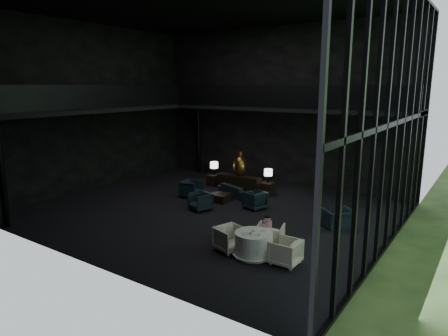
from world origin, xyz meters
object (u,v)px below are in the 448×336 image
Objects in this scene: lounge_armchair_south at (200,200)px; window_armchair at (338,216)px; table_lamp_left at (214,166)px; lounge_armchair_west at (191,187)px; lounge_armchair_east at (255,199)px; dining_chair_west at (230,236)px; side_table_right at (268,189)px; side_table_left at (213,180)px; child at (267,224)px; coffee_table at (220,198)px; dining_chair_north at (270,234)px; dining_table at (253,246)px; dining_chair_east at (285,250)px; sofa at (236,189)px; console at (239,183)px; table_lamp_right at (268,173)px; bronze_urn at (240,165)px.

window_armchair is at bearing 32.27° from lounge_armchair_south.
table_lamp_left is 0.69× the size of lounge_armchair_west.
dining_chair_west is at bearing 36.35° from lounge_armchair_east.
side_table_right is 0.71× the size of lounge_armchair_south.
child reaches higher than side_table_left.
side_table_right is at bearing 60.16° from coffee_table.
dining_table is at bearing 67.18° from dining_chair_north.
lounge_armchair_south is 5.81m from dining_chair_east.
dining_table is (4.09, -5.31, -0.00)m from sofa.
child is at bearing -128.04° from lounge_armchair_west.
console is 2.18m from coffee_table.
side_table_left is at bearing -130.98° from dining_chair_east.
lounge_armchair_east is 0.96× the size of dining_chair_west.
lounge_armchair_east is at bearing -31.47° from table_lamp_left.
coffee_table is (0.38, -2.14, -0.19)m from console.
dining_chair_east reaches higher than sofa.
table_lamp_right reaches higher than table_lamp_left.
dining_chair_north is at bearing -127.79° from lounge_armchair_west.
dining_chair_north is 1.06× the size of dining_chair_east.
console is at bearing -50.13° from child.
child is (-1.30, -2.99, 0.31)m from window_armchair.
table_lamp_left is 8.40m from dining_chair_west.
coffee_table is 5.89m from dining_table.
lounge_armchair_south is (2.00, -3.65, 0.15)m from side_table_left.
window_armchair is at bearing 176.69° from dining_chair_east.
bronze_urn is 6.38m from window_armchair.
dining_chair_north is (6.24, -5.48, 0.18)m from side_table_left.
side_table_left is 0.91× the size of child.
sofa reaches higher than coffee_table.
bronze_urn reaches higher than dining_table.
console reaches higher than sofa.
lounge_armchair_south is (-0.04, -2.63, 0.10)m from sofa.
lounge_armchair_east is 1.04× the size of lounge_armchair_south.
dining_chair_east is (3.40, -4.09, -0.01)m from lounge_armchair_east.
bronze_urn reaches higher than table_lamp_right.
console is 1.37× the size of sofa.
lounge_armchair_west is (-1.15, -2.30, 0.12)m from console.
dining_chair_west is at bearing -50.29° from side_table_left.
dining_chair_north reaches higher than dining_table.
dining_chair_north reaches higher than side_table_left.
coffee_table is at bearing -119.48° from table_lamp_right.
console is 1.60m from side_table_left.
table_lamp_left is at bearing 175.54° from console.
dining_chair_west is at bearing -59.73° from console.
side_table_right is 0.62× the size of lounge_armchair_west.
sofa reaches higher than side_table_right.
window_armchair reaches higher than lounge_armchair_south.
lounge_armchair_west reaches higher than side_table_right.
side_table_left is 3.29m from table_lamp_right.
table_lamp_left is at bearing -67.16° from window_armchair.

